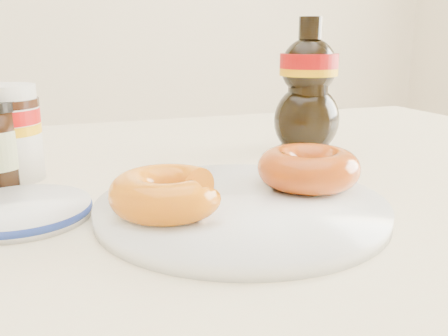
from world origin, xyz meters
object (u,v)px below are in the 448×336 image
object	(u,v)px
blue_rim_saucer	(19,210)
donut_bitten	(167,193)
plate	(241,207)
syrup_bottle	(308,86)
donut_whole	(308,168)
dining_table	(173,240)
nutella_jar	(6,129)

from	to	relation	value
blue_rim_saucer	donut_bitten	bearing A→B (deg)	-28.97
plate	donut_bitten	size ratio (longest dim) A/B	2.72
plate	syrup_bottle	world-z (taller)	syrup_bottle
donut_whole	syrup_bottle	xyz separation A→B (m)	(0.11, 0.20, 0.07)
donut_bitten	plate	bearing A→B (deg)	-13.74
dining_table	syrup_bottle	distance (m)	0.31
donut_whole	nutella_jar	xyz separation A→B (m)	(-0.31, 0.19, 0.03)
dining_table	plate	world-z (taller)	plate
donut_bitten	donut_whole	distance (m)	0.17
nutella_jar	dining_table	bearing A→B (deg)	-18.40
plate	nutella_jar	size ratio (longest dim) A/B	2.48
dining_table	nutella_jar	xyz separation A→B (m)	(-0.19, 0.06, 0.15)
donut_bitten	blue_rim_saucer	world-z (taller)	donut_bitten
donut_bitten	nutella_jar	xyz separation A→B (m)	(-0.14, 0.22, 0.03)
plate	nutella_jar	xyz separation A→B (m)	(-0.22, 0.21, 0.05)
plate	syrup_bottle	distance (m)	0.32
dining_table	donut_whole	size ratio (longest dim) A/B	12.67
plate	blue_rim_saucer	size ratio (longest dim) A/B	2.08
plate	nutella_jar	world-z (taller)	nutella_jar
nutella_jar	syrup_bottle	xyz separation A→B (m)	(0.42, 0.02, 0.04)
donut_whole	blue_rim_saucer	xyz separation A→B (m)	(-0.29, 0.04, -0.03)
nutella_jar	plate	bearing A→B (deg)	-43.95
plate	blue_rim_saucer	distance (m)	0.22
donut_whole	syrup_bottle	distance (m)	0.24
plate	blue_rim_saucer	xyz separation A→B (m)	(-0.21, 0.06, -0.00)
dining_table	blue_rim_saucer	size ratio (longest dim) A/B	10.12
dining_table	nutella_jar	size ratio (longest dim) A/B	12.08
blue_rim_saucer	dining_table	bearing A→B (deg)	26.44
plate	syrup_bottle	bearing A→B (deg)	48.94
dining_table	plate	xyz separation A→B (m)	(0.03, -0.15, 0.09)
nutella_jar	donut_whole	bearing A→B (deg)	-31.50
syrup_bottle	donut_bitten	bearing A→B (deg)	-139.49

